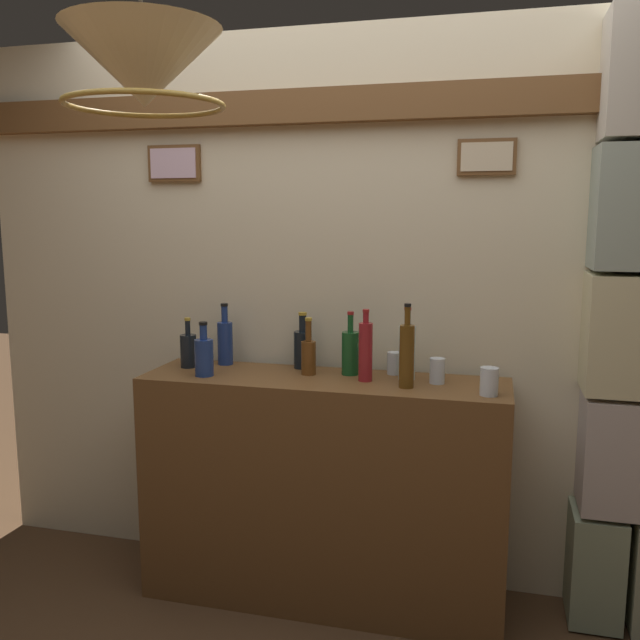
{
  "coord_description": "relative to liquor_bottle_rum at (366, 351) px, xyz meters",
  "views": [
    {
      "loc": [
        0.67,
        -1.8,
        1.63
      ],
      "look_at": [
        0.0,
        0.76,
        1.22
      ],
      "focal_mm": 37.77,
      "sensor_mm": 36.0,
      "label": 1
    }
  ],
  "objects": [
    {
      "name": "liquor_bottle_port",
      "position": [
        0.16,
        0.07,
        -0.01
      ],
      "size": [
        0.07,
        0.07,
        0.3
      ],
      "color": "silver",
      "rests_on": "bar_shelf_unit"
    },
    {
      "name": "liquor_bottle_rye",
      "position": [
        -0.67,
        0.14,
        -0.02
      ],
      "size": [
        0.07,
        0.07,
        0.28
      ],
      "color": "navy",
      "rests_on": "bar_shelf_unit"
    },
    {
      "name": "panelled_rear_partition",
      "position": [
        -0.18,
        0.28,
        0.18
      ],
      "size": [
        3.43,
        0.15,
        2.42
      ],
      "color": "beige",
      "rests_on": "ground"
    },
    {
      "name": "liquor_bottle_mezcal",
      "position": [
        -0.08,
        0.09,
        -0.03
      ],
      "size": [
        0.07,
        0.07,
        0.27
      ],
      "color": "#174E22",
      "rests_on": "bar_shelf_unit"
    },
    {
      "name": "bar_shelf_unit",
      "position": [
        -0.18,
        -0.0,
        -0.61
      ],
      "size": [
        1.51,
        0.41,
        0.97
      ],
      "primitive_type": "cube",
      "color": "brown",
      "rests_on": "ground"
    },
    {
      "name": "liquor_bottle_scotch",
      "position": [
        -0.25,
        0.05,
        -0.04
      ],
      "size": [
        0.06,
        0.06,
        0.24
      ],
      "color": "brown",
      "rests_on": "bar_shelf_unit"
    },
    {
      "name": "liquor_bottle_gin",
      "position": [
        -0.8,
        0.05,
        -0.05
      ],
      "size": [
        0.07,
        0.07,
        0.22
      ],
      "color": "black",
      "rests_on": "bar_shelf_unit"
    },
    {
      "name": "liquor_bottle_tequila",
      "position": [
        0.17,
        -0.06,
        0.01
      ],
      "size": [
        0.06,
        0.06,
        0.33
      ],
      "color": "brown",
      "rests_on": "bar_shelf_unit"
    },
    {
      "name": "glass_tumbler_shot",
      "position": [
        0.1,
        0.15,
        -0.08
      ],
      "size": [
        0.06,
        0.06,
        0.09
      ],
      "color": "silver",
      "rests_on": "bar_shelf_unit"
    },
    {
      "name": "liquor_bottle_sherry",
      "position": [
        -0.31,
        0.16,
        -0.03
      ],
      "size": [
        0.08,
        0.08,
        0.25
      ],
      "color": "black",
      "rests_on": "bar_shelf_unit"
    },
    {
      "name": "liquor_bottle_vermouth",
      "position": [
        -0.67,
        -0.08,
        -0.04
      ],
      "size": [
        0.08,
        0.08,
        0.23
      ],
      "color": "navy",
      "rests_on": "bar_shelf_unit"
    },
    {
      "name": "pendant_lamp",
      "position": [
        -0.49,
        -0.82,
        0.94
      ],
      "size": [
        0.46,
        0.46,
        0.48
      ],
      "color": "beige"
    },
    {
      "name": "liquor_bottle_rum",
      "position": [
        0.0,
        0.0,
        0.0
      ],
      "size": [
        0.06,
        0.06,
        0.29
      ],
      "color": "maroon",
      "rests_on": "bar_shelf_unit"
    },
    {
      "name": "glass_tumbler_highball",
      "position": [
        0.28,
        0.03,
        -0.07
      ],
      "size": [
        0.06,
        0.06,
        0.1
      ],
      "color": "silver",
      "rests_on": "bar_shelf_unit"
    },
    {
      "name": "glass_tumbler_rocks",
      "position": [
        0.49,
        -0.1,
        -0.07
      ],
      "size": [
        0.07,
        0.07,
        0.11
      ],
      "color": "silver",
      "rests_on": "bar_shelf_unit"
    }
  ]
}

